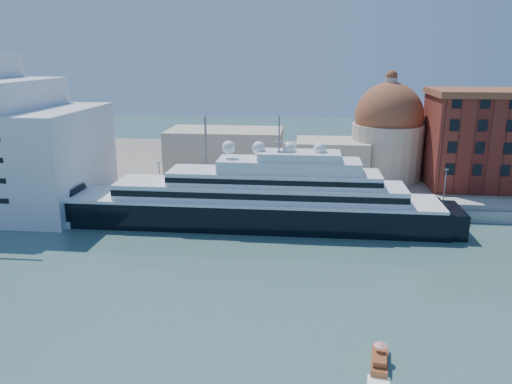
# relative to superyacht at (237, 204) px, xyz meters

# --- Properties ---
(ground) EXTENTS (400.00, 400.00, 0.00)m
(ground) POSITION_rel_superyacht_xyz_m (11.88, -23.00, -4.43)
(ground) COLOR #335957
(ground) RESTS_ON ground
(quay) EXTENTS (180.00, 10.00, 2.50)m
(quay) POSITION_rel_superyacht_xyz_m (11.88, 11.00, -3.18)
(quay) COLOR gray
(quay) RESTS_ON ground
(land) EXTENTS (260.00, 72.00, 2.00)m
(land) POSITION_rel_superyacht_xyz_m (11.88, 52.00, -3.43)
(land) COLOR slate
(land) RESTS_ON ground
(quay_fence) EXTENTS (180.00, 0.10, 1.20)m
(quay_fence) POSITION_rel_superyacht_xyz_m (11.88, 6.50, -1.33)
(quay_fence) COLOR slate
(quay_fence) RESTS_ON quay
(superyacht) EXTENTS (85.87, 11.91, 25.66)m
(superyacht) POSITION_rel_superyacht_xyz_m (0.00, 0.00, 0.00)
(superyacht) COLOR black
(superyacht) RESTS_ON ground
(service_barge) EXTENTS (12.87, 7.30, 2.75)m
(service_barge) POSITION_rel_superyacht_xyz_m (-37.45, -2.54, -3.64)
(service_barge) COLOR white
(service_barge) RESTS_ON ground
(water_taxi) EXTENTS (2.61, 5.62, 2.57)m
(water_taxi) POSITION_rel_superyacht_xyz_m (22.26, -44.79, -3.81)
(water_taxi) COLOR brown
(water_taxi) RESTS_ON ground
(church) EXTENTS (66.00, 18.00, 25.50)m
(church) POSITION_rel_superyacht_xyz_m (18.27, 34.72, 6.48)
(church) COLOR beige
(church) RESTS_ON land
(lamp_posts) EXTENTS (120.80, 2.40, 18.00)m
(lamp_posts) POSITION_rel_superyacht_xyz_m (-0.79, 9.27, 5.41)
(lamp_posts) COLOR slate
(lamp_posts) RESTS_ON quay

